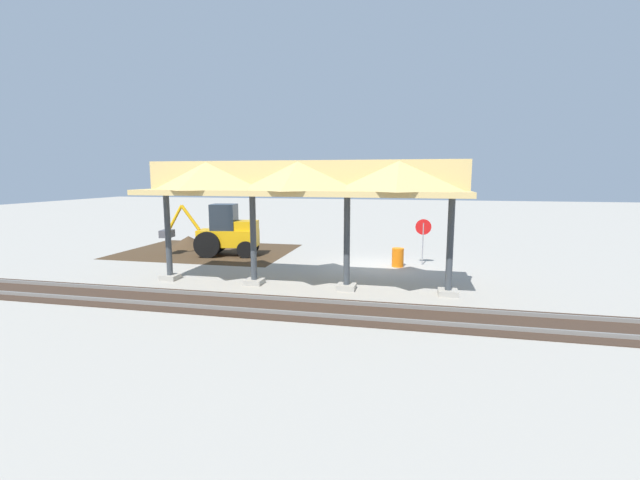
% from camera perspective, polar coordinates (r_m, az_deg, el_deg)
% --- Properties ---
extents(ground_plane, '(120.00, 120.00, 0.00)m').
position_cam_1_polar(ground_plane, '(20.99, 7.75, -3.42)').
color(ground_plane, '#9E998E').
extents(dirt_work_zone, '(9.47, 7.00, 0.01)m').
position_cam_1_polar(dirt_work_zone, '(25.57, -14.73, -1.47)').
color(dirt_work_zone, '#42301E').
rests_on(dirt_work_zone, ground).
extents(platform_canopy, '(12.46, 3.20, 4.90)m').
position_cam_1_polar(platform_canopy, '(16.38, -2.89, 7.99)').
color(platform_canopy, '#9E998E').
rests_on(platform_canopy, ground).
extents(rail_tracks, '(60.00, 2.58, 0.15)m').
position_cam_1_polar(rail_tracks, '(13.83, 5.21, -9.55)').
color(rail_tracks, slate).
rests_on(rail_tracks, ground).
extents(stop_sign, '(0.76, 0.09, 2.25)m').
position_cam_1_polar(stop_sign, '(21.32, 13.60, 1.03)').
color(stop_sign, gray).
rests_on(stop_sign, ground).
extents(backhoe, '(5.41, 2.15, 2.82)m').
position_cam_1_polar(backhoe, '(23.82, -12.50, 0.96)').
color(backhoe, orange).
rests_on(backhoe, ground).
extents(dirt_mound, '(5.07, 5.07, 1.43)m').
position_cam_1_polar(dirt_mound, '(27.21, -17.08, -0.98)').
color(dirt_mound, '#42301E').
rests_on(dirt_mound, ground).
extents(traffic_barrel, '(0.56, 0.56, 0.90)m').
position_cam_1_polar(traffic_barrel, '(20.84, 10.33, -2.30)').
color(traffic_barrel, orange).
rests_on(traffic_barrel, ground).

